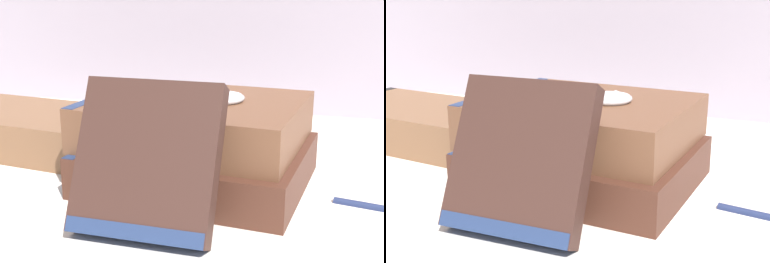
# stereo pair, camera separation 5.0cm
# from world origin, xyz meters

# --- Properties ---
(ground_plane) EXTENTS (3.00, 3.00, 0.00)m
(ground_plane) POSITION_xyz_m (0.00, 0.00, 0.00)
(ground_plane) COLOR silver
(book_flat_bottom) EXTENTS (0.22, 0.19, 0.04)m
(book_flat_bottom) POSITION_xyz_m (0.04, 0.02, 0.02)
(book_flat_bottom) COLOR #422319
(book_flat_bottom) RESTS_ON ground_plane
(book_flat_top) EXTENTS (0.21, 0.18, 0.04)m
(book_flat_top) POSITION_xyz_m (0.03, 0.03, 0.06)
(book_flat_top) COLOR brown
(book_flat_top) RESTS_ON book_flat_bottom
(book_side_left) EXTENTS (0.26, 0.16, 0.05)m
(book_side_left) POSITION_xyz_m (-0.20, 0.08, 0.02)
(book_side_left) COLOR brown
(book_side_left) RESTS_ON ground_plane
(book_leaning_front) EXTENTS (0.11, 0.07, 0.12)m
(book_leaning_front) POSITION_xyz_m (0.03, -0.09, 0.05)
(book_leaning_front) COLOR #331E19
(book_leaning_front) RESTS_ON ground_plane
(pocket_watch) EXTENTS (0.05, 0.05, 0.01)m
(pocket_watch) POSITION_xyz_m (0.06, 0.03, 0.08)
(pocket_watch) COLOR silver
(pocket_watch) RESTS_ON book_flat_top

